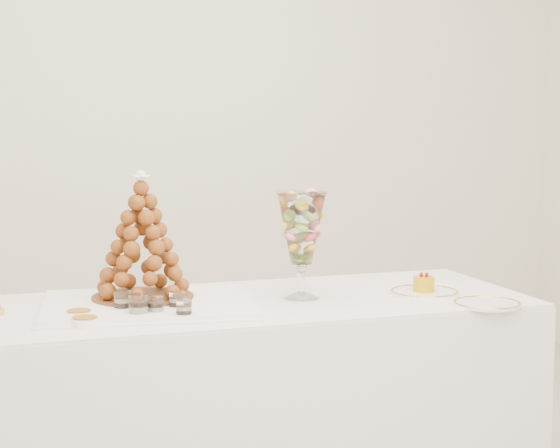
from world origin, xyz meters
name	(u,v)px	position (x,y,z in m)	size (l,w,h in m)	color
buffet_table	(254,403)	(-0.05, 0.15, 0.35)	(1.87, 0.77, 0.70)	white
lace_tray	(149,304)	(-0.41, 0.15, 0.72)	(0.67, 0.50, 0.02)	white
macaron_vase	(302,230)	(0.11, 0.15, 0.94)	(0.16, 0.16, 0.36)	white
cake_plate	(424,293)	(0.54, 0.08, 0.71)	(0.24, 0.24, 0.01)	white
spare_plate	(487,304)	(0.65, -0.15, 0.71)	(0.22, 0.22, 0.01)	white
verrine_a	(123,303)	(-0.50, 0.07, 0.74)	(0.05, 0.05, 0.07)	white
verrine_b	(156,308)	(-0.41, -0.01, 0.74)	(0.05, 0.05, 0.06)	white
verrine_c	(177,302)	(-0.34, 0.04, 0.74)	(0.05, 0.05, 0.07)	white
verrine_d	(139,307)	(-0.47, -0.02, 0.74)	(0.06, 0.06, 0.08)	white
verrine_e	(184,311)	(-0.34, -0.08, 0.74)	(0.05, 0.05, 0.07)	white
ramekin_back	(79,315)	(-0.64, 0.04, 0.72)	(0.08, 0.08, 0.02)	white
ramekin_front	(85,322)	(-0.63, -0.06, 0.72)	(0.08, 0.08, 0.03)	white
croquembouche	(142,236)	(-0.42, 0.21, 0.93)	(0.35, 0.35, 0.42)	brown
mousse_cake	(424,284)	(0.54, 0.08, 0.74)	(0.07, 0.07, 0.06)	#CD9409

